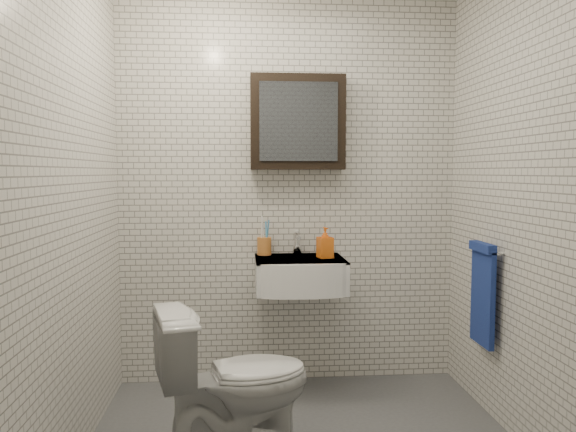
{
  "coord_description": "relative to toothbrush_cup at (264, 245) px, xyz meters",
  "views": [
    {
      "loc": [
        -0.3,
        -2.67,
        1.38
      ],
      "look_at": [
        -0.05,
        0.45,
        1.14
      ],
      "focal_mm": 35.0,
      "sensor_mm": 36.0,
      "label": 1
    }
  ],
  "objects": [
    {
      "name": "faucet",
      "position": [
        0.21,
        -0.0,
        0.0
      ],
      "size": [
        0.06,
        0.2,
        0.15
      ],
      "color": "silver",
      "rests_on": "washbasin"
    },
    {
      "name": "soap_bottle",
      "position": [
        0.37,
        -0.16,
        0.03
      ],
      "size": [
        0.11,
        0.11,
        0.19
      ],
      "primitive_type": "imported",
      "rotation": [
        0.0,
        0.0,
        0.24
      ],
      "color": "orange",
      "rests_on": "washbasin"
    },
    {
      "name": "toothbrush_cup",
      "position": [
        0.0,
        0.0,
        0.0
      ],
      "size": [
        0.12,
        0.12,
        0.25
      ],
      "rotation": [
        0.0,
        0.0,
        0.4
      ],
      "color": "#BD6F2F",
      "rests_on": "washbasin"
    },
    {
      "name": "towel_rail",
      "position": [
        1.21,
        -0.58,
        -0.19
      ],
      "size": [
        0.09,
        0.3,
        0.58
      ],
      "color": "silver",
      "rests_on": "room_shell"
    },
    {
      "name": "washbasin",
      "position": [
        0.21,
        -0.2,
        -0.16
      ],
      "size": [
        0.55,
        0.5,
        0.2
      ],
      "color": "white",
      "rests_on": "room_shell"
    },
    {
      "name": "room_shell",
      "position": [
        0.16,
        -0.93,
        0.55
      ],
      "size": [
        2.22,
        2.02,
        2.51
      ],
      "color": "silver",
      "rests_on": "ground"
    },
    {
      "name": "toilet",
      "position": [
        -0.18,
        -0.94,
        -0.54
      ],
      "size": [
        0.81,
        0.59,
        0.75
      ],
      "primitive_type": "imported",
      "rotation": [
        0.0,
        0.0,
        1.83
      ],
      "color": "silver",
      "rests_on": "ground"
    },
    {
      "name": "mirror_cabinet",
      "position": [
        0.21,
        -0.01,
        0.79
      ],
      "size": [
        0.6,
        0.15,
        0.6
      ],
      "color": "black",
      "rests_on": "room_shell"
    }
  ]
}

